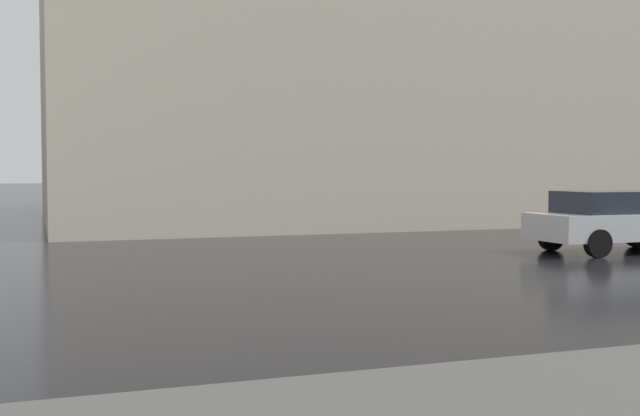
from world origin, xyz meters
The scene contains 1 object.
car_white centered at (5.50, -16.36, 0.76)m, with size 1.85×4.10×1.41m.
Camera 1 is at (-9.29, -3.75, 1.89)m, focal length 44.46 mm.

